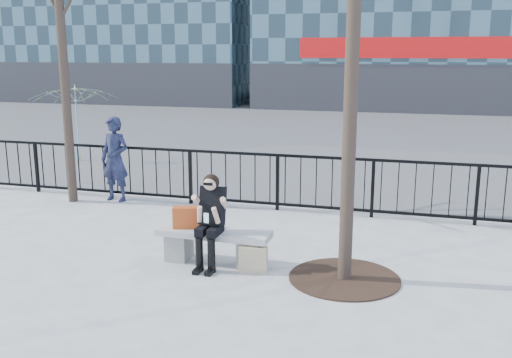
# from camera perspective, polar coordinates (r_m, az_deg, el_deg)

# --- Properties ---
(ground) EXTENTS (120.00, 120.00, 0.00)m
(ground) POSITION_cam_1_polar(r_m,az_deg,el_deg) (8.41, -4.17, -8.32)
(ground) COLOR gray
(ground) RESTS_ON ground
(street_surface) EXTENTS (60.00, 23.00, 0.01)m
(street_surface) POSITION_cam_1_polar(r_m,az_deg,el_deg) (22.73, 8.96, 4.87)
(street_surface) COLOR #474747
(street_surface) RESTS_ON ground
(railing) EXTENTS (14.00, 0.06, 1.10)m
(railing) POSITION_cam_1_polar(r_m,az_deg,el_deg) (11.00, 1.16, -0.25)
(railing) COLOR black
(railing) RESTS_ON ground
(tree_grate) EXTENTS (1.50, 1.50, 0.02)m
(tree_grate) POSITION_cam_1_polar(r_m,az_deg,el_deg) (7.90, 8.82, -9.77)
(tree_grate) COLOR black
(tree_grate) RESTS_ON ground
(bench_main) EXTENTS (1.65, 0.46, 0.49)m
(bench_main) POSITION_cam_1_polar(r_m,az_deg,el_deg) (8.31, -4.20, -6.38)
(bench_main) COLOR slate
(bench_main) RESTS_ON ground
(seated_woman) EXTENTS (0.50, 0.64, 1.34)m
(seated_woman) POSITION_cam_1_polar(r_m,az_deg,el_deg) (8.05, -4.64, -4.25)
(seated_woman) COLOR black
(seated_woman) RESTS_ON ground
(handbag) EXTENTS (0.41, 0.28, 0.31)m
(handbag) POSITION_cam_1_polar(r_m,az_deg,el_deg) (8.38, -7.02, -3.82)
(handbag) COLOR #B84216
(handbag) RESTS_ON bench_main
(shopping_bag) EXTENTS (0.40, 0.18, 0.37)m
(shopping_bag) POSITION_cam_1_polar(r_m,az_deg,el_deg) (7.98, -0.28, -8.05)
(shopping_bag) COLOR beige
(shopping_bag) RESTS_ON ground
(standing_man) EXTENTS (0.68, 0.49, 1.73)m
(standing_man) POSITION_cam_1_polar(r_m,az_deg,el_deg) (11.94, -13.92, 1.94)
(standing_man) COLOR black
(standing_man) RESTS_ON ground
(vendor_umbrella) EXTENTS (3.02, 3.05, 2.14)m
(vendor_umbrella) POSITION_cam_1_polar(r_m,az_deg,el_deg) (16.61, -17.61, 5.35)
(vendor_umbrella) COLOR yellow
(vendor_umbrella) RESTS_ON ground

